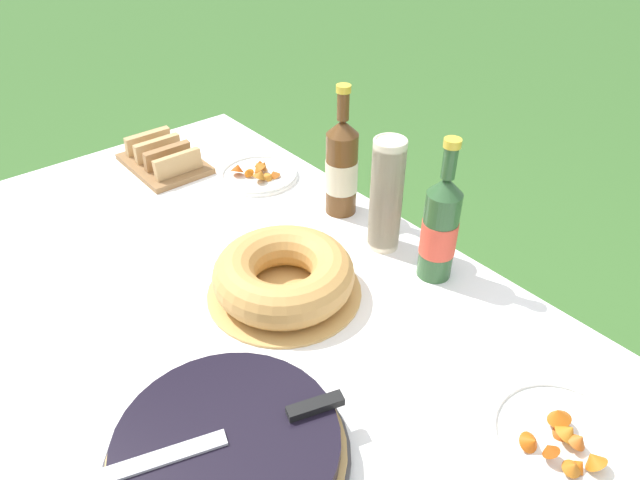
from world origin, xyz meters
The scene contains 11 objects.
garden_table centered at (0.00, 0.00, 0.67)m, with size 1.82×1.03×0.73m.
tablecloth centered at (0.00, 0.00, 0.72)m, with size 1.83×1.04×0.10m.
berry_tart centered at (0.21, -0.17, 0.76)m, with size 0.37×0.37×0.06m.
serving_knife centered at (0.22, -0.14, 0.79)m, with size 0.14×0.36×0.01m.
bundt_cake centered at (-0.05, 0.13, 0.78)m, with size 0.32×0.32×0.09m.
cup_stack centered at (-0.04, 0.40, 0.86)m, with size 0.07×0.07×0.27m.
cider_bottle_green centered at (0.11, 0.41, 0.85)m, with size 0.08×0.08×0.32m.
cider_bottle_amber centered at (-0.21, 0.43, 0.85)m, with size 0.08×0.08×0.33m.
snack_plate_near centered at (-0.48, 0.36, 0.74)m, with size 0.21×0.21×0.06m.
snack_plate_left centered at (0.52, 0.25, 0.74)m, with size 0.23×0.23×0.05m.
bread_board centered at (-0.71, 0.19, 0.75)m, with size 0.26×0.18×0.07m.
Camera 1 is at (0.69, -0.39, 1.51)m, focal length 32.00 mm.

